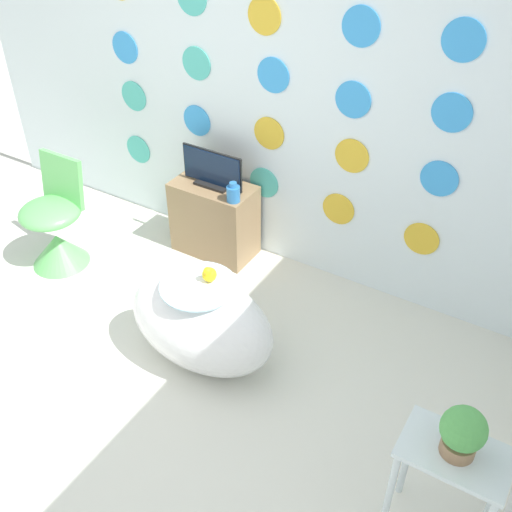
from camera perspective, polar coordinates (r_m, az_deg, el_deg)
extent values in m
plane|color=silver|center=(3.39, -17.53, -17.13)|extent=(12.00, 12.00, 0.00)
cube|color=white|center=(3.87, 1.38, 16.40)|extent=(5.03, 0.04, 2.60)
cylinder|color=#4CBFB2|center=(4.79, -11.14, 9.92)|extent=(0.22, 0.01, 0.22)
cylinder|color=#4CBFB2|center=(4.44, -5.04, 8.13)|extent=(0.22, 0.01, 0.22)
cylinder|color=#4CBFB2|center=(4.17, 0.77, 6.99)|extent=(0.22, 0.01, 0.22)
cylinder|color=gold|center=(3.97, 7.85, 4.45)|extent=(0.22, 0.01, 0.22)
cylinder|color=gold|center=(3.84, 15.48, 1.58)|extent=(0.22, 0.01, 0.22)
cylinder|color=#4CBFB2|center=(4.60, -11.56, 14.68)|extent=(0.22, 0.01, 0.22)
cylinder|color=#3899E5|center=(4.29, -5.65, 12.71)|extent=(0.22, 0.01, 0.22)
cylinder|color=gold|center=(3.98, 1.24, 11.59)|extent=(0.22, 0.01, 0.22)
cylinder|color=gold|center=(3.75, 9.11, 9.38)|extent=(0.22, 0.01, 0.22)
cylinder|color=#3899E5|center=(3.61, 17.05, 7.05)|extent=(0.22, 0.01, 0.22)
cylinder|color=#3899E5|center=(4.50, -12.37, 18.81)|extent=(0.22, 0.01, 0.22)
cylinder|color=#4CBFB2|center=(4.13, -5.70, 17.78)|extent=(0.22, 0.01, 0.22)
cylinder|color=#3899E5|center=(3.82, 1.65, 16.83)|extent=(0.22, 0.01, 0.22)
cylinder|color=#3899E5|center=(3.61, 9.23, 14.47)|extent=(0.22, 0.01, 0.22)
cylinder|color=#3899E5|center=(3.44, 18.15, 12.84)|extent=(0.22, 0.01, 0.22)
cylinder|color=gold|center=(3.74, 0.80, 21.90)|extent=(0.22, 0.01, 0.22)
cylinder|color=#3899E5|center=(3.48, 9.97, 20.73)|extent=(0.22, 0.01, 0.22)
cylinder|color=#3899E5|center=(3.32, 19.15, 18.85)|extent=(0.22, 0.01, 0.22)
ellipsoid|color=white|center=(3.46, -5.24, -6.32)|extent=(0.91, 0.52, 0.59)
cylinder|color=#B2DBEA|center=(3.28, -5.51, -2.82)|extent=(0.43, 0.43, 0.01)
sphere|color=yellow|center=(3.25, -4.46, -1.76)|extent=(0.08, 0.08, 0.08)
sphere|color=yellow|center=(3.22, -4.63, -1.48)|extent=(0.05, 0.05, 0.05)
cone|color=orange|center=(3.21, -4.86, -1.69)|extent=(0.02, 0.02, 0.02)
cone|color=#66C166|center=(4.52, -18.27, 0.63)|extent=(0.40, 0.40, 0.24)
ellipsoid|color=#66C166|center=(4.35, -19.04, 3.92)|extent=(0.42, 0.42, 0.15)
cube|color=#66C166|center=(4.35, -17.99, 6.91)|extent=(0.36, 0.09, 0.36)
cube|color=#8E704C|center=(4.33, -3.97, 3.55)|extent=(0.59, 0.32, 0.55)
cube|color=white|center=(4.18, -5.24, 3.68)|extent=(0.50, 0.01, 0.16)
cube|color=black|center=(4.18, -4.14, 6.83)|extent=(0.25, 0.12, 0.02)
cube|color=black|center=(4.12, -4.18, 8.39)|extent=(0.47, 0.01, 0.25)
cube|color=#0F1E38|center=(4.12, -4.25, 8.34)|extent=(0.45, 0.01, 0.23)
cylinder|color=#2D72B7|center=(3.98, -2.18, 5.93)|extent=(0.09, 0.09, 0.11)
cylinder|color=#2D72B7|center=(3.94, -2.20, 6.80)|extent=(0.05, 0.05, 0.03)
cube|color=silver|center=(2.65, 18.47, -17.40)|extent=(0.44, 0.28, 0.02)
cylinder|color=silver|center=(2.83, 12.56, -21.29)|extent=(0.03, 0.03, 0.57)
cylinder|color=silver|center=(2.96, 14.25, -17.87)|extent=(0.03, 0.03, 0.57)
cylinder|color=silver|center=(2.95, 21.75, -20.41)|extent=(0.03, 0.03, 0.57)
cylinder|color=#8C6B4C|center=(2.61, 18.67, -16.80)|extent=(0.14, 0.14, 0.07)
sphere|color=#4C9E4C|center=(2.52, 19.18, -15.28)|extent=(0.18, 0.18, 0.18)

